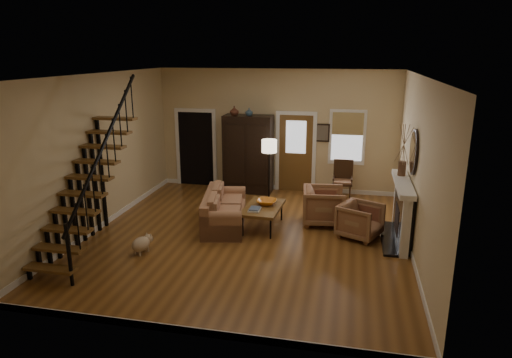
% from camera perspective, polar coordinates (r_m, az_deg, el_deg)
% --- Properties ---
extents(room, '(7.00, 7.33, 3.30)m').
position_cam_1_polar(room, '(10.88, -1.16, 3.85)').
color(room, brown).
rests_on(room, ground).
extents(staircase, '(0.94, 2.80, 3.20)m').
position_cam_1_polar(staircase, '(9.00, -20.64, 0.93)').
color(staircase, brown).
rests_on(staircase, ground).
extents(fireplace, '(0.33, 1.95, 2.30)m').
position_cam_1_polar(fireplace, '(9.65, 18.03, -3.21)').
color(fireplace, black).
rests_on(fireplace, ground).
extents(armoire, '(1.30, 0.60, 2.10)m').
position_cam_1_polar(armoire, '(12.36, -0.97, 3.13)').
color(armoire, black).
rests_on(armoire, ground).
extents(vase_a, '(0.24, 0.24, 0.25)m').
position_cam_1_polar(vase_a, '(12.15, -2.73, 8.52)').
color(vase_a, '#4C2619').
rests_on(vase_a, armoire).
extents(vase_b, '(0.20, 0.20, 0.21)m').
position_cam_1_polar(vase_b, '(12.06, -0.87, 8.39)').
color(vase_b, '#334C60').
rests_on(vase_b, armoire).
extents(sofa, '(1.20, 2.08, 0.73)m').
position_cam_1_polar(sofa, '(10.10, -3.96, -3.84)').
color(sofa, '#9A6746').
rests_on(sofa, ground).
extents(coffee_table, '(0.81, 1.32, 0.49)m').
position_cam_1_polar(coffee_table, '(9.99, 0.88, -4.77)').
color(coffee_table, brown).
rests_on(coffee_table, ground).
extents(bowl, '(0.44, 0.44, 0.11)m').
position_cam_1_polar(bowl, '(10.02, 1.33, -2.89)').
color(bowl, orange).
rests_on(bowl, coffee_table).
extents(books, '(0.24, 0.32, 0.06)m').
position_cam_1_polar(books, '(9.64, -0.17, -3.79)').
color(books, beige).
rests_on(books, coffee_table).
extents(armchair_left, '(1.05, 1.04, 0.73)m').
position_cam_1_polar(armchair_left, '(9.69, 12.90, -5.10)').
color(armchair_left, brown).
rests_on(armchair_left, ground).
extents(armchair_right, '(1.01, 0.98, 0.83)m').
position_cam_1_polar(armchair_right, '(10.28, 8.46, -3.34)').
color(armchair_right, brown).
rests_on(armchair_right, ground).
extents(floor_lamp, '(0.40, 0.40, 1.65)m').
position_cam_1_polar(floor_lamp, '(11.38, 1.64, 0.85)').
color(floor_lamp, black).
rests_on(floor_lamp, ground).
extents(side_chair, '(0.54, 0.54, 1.02)m').
position_cam_1_polar(side_chair, '(12.00, 10.77, -0.20)').
color(side_chair, '#331F10').
rests_on(side_chair, ground).
extents(dog, '(0.39, 0.52, 0.34)m').
position_cam_1_polar(dog, '(9.05, -14.20, -8.03)').
color(dog, '#C9AD89').
rests_on(dog, ground).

